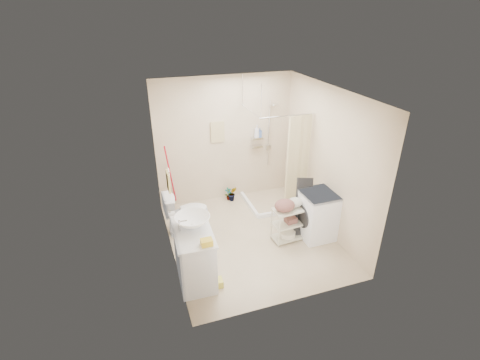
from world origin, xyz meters
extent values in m
plane|color=beige|center=(0.00, 0.00, 0.00)|extent=(3.20, 3.20, 0.00)
cube|color=silver|center=(0.00, 0.00, 2.60)|extent=(2.80, 3.20, 0.04)
cube|color=beige|center=(0.00, 1.60, 1.30)|extent=(2.80, 0.04, 2.60)
cube|color=beige|center=(0.00, -1.60, 1.30)|extent=(2.80, 0.04, 2.60)
cube|color=beige|center=(-1.40, 0.00, 1.30)|extent=(0.04, 3.20, 2.60)
cube|color=beige|center=(1.40, 0.00, 1.30)|extent=(0.04, 3.20, 2.60)
cube|color=silver|center=(-1.16, -0.69, 0.43)|extent=(0.58, 0.99, 0.86)
imported|color=white|center=(-1.14, -0.58, 0.95)|extent=(0.58, 0.58, 0.18)
cube|color=yellow|center=(-1.04, -1.07, 0.90)|extent=(0.16, 0.12, 0.09)
cube|color=#DAD147|center=(-0.92, -0.98, 0.08)|extent=(0.30, 0.24, 0.16)
imported|color=silver|center=(-1.04, 0.58, 0.40)|extent=(0.79, 0.46, 0.80)
imported|color=#9A4D24|center=(0.01, 1.43, 0.14)|extent=(0.17, 0.14, 0.29)
imported|color=#964F24|center=(0.09, 1.39, 0.16)|extent=(0.21, 0.18, 0.33)
cube|color=#CAB989|center=(-0.15, 1.58, 1.50)|extent=(0.28, 0.03, 0.42)
imported|color=silver|center=(0.66, 1.50, 1.45)|extent=(0.11, 0.11, 0.26)
imported|color=#425C94|center=(0.73, 1.52, 1.41)|extent=(0.11, 0.11, 0.19)
cube|color=white|center=(1.14, -0.30, 0.43)|extent=(0.60, 0.62, 0.87)
camera|label=1|loc=(-1.83, -4.81, 3.74)|focal=26.00mm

